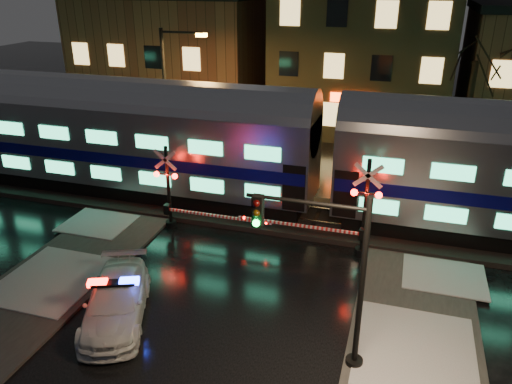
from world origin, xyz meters
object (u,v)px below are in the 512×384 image
at_px(streetlight, 170,92).
at_px(crossing_signal_right, 355,217).
at_px(police_car, 116,301).
at_px(crossing_signal_left, 176,197).
at_px(traffic_light, 330,279).

bearing_deg(streetlight, crossing_signal_right, -30.95).
height_order(police_car, crossing_signal_left, crossing_signal_left).
xyz_separation_m(crossing_signal_right, crossing_signal_left, (-7.83, -0.01, -0.14)).
bearing_deg(traffic_light, crossing_signal_right, 101.77).
bearing_deg(traffic_light, police_car, -168.07).
relative_size(police_car, crossing_signal_right, 0.85).
bearing_deg(crossing_signal_right, crossing_signal_left, -179.95).
bearing_deg(police_car, crossing_signal_right, 20.59).
bearing_deg(traffic_light, streetlight, 142.12).
height_order(crossing_signal_right, traffic_light, traffic_light).
distance_m(police_car, traffic_light, 7.30).
distance_m(crossing_signal_left, streetlight, 8.08).
distance_m(police_car, streetlight, 14.37).
bearing_deg(streetlight, crossing_signal_left, -63.58).
bearing_deg(police_car, streetlight, 85.38).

